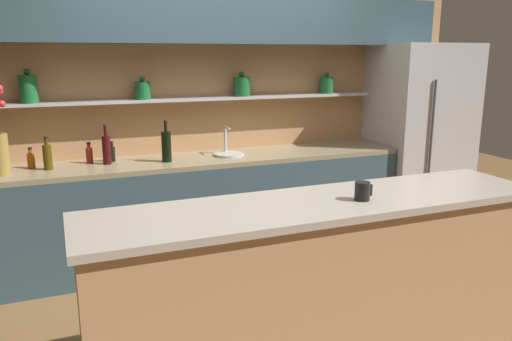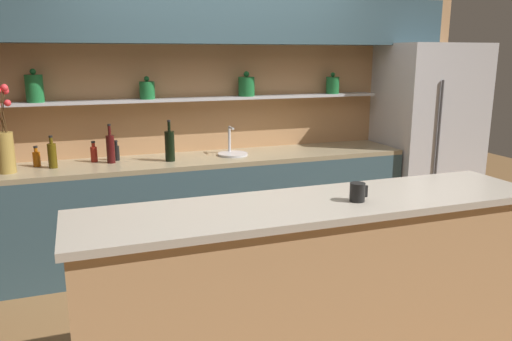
# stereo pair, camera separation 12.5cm
# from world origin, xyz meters

# --- Properties ---
(ground_plane) EXTENTS (12.00, 12.00, 0.00)m
(ground_plane) POSITION_xyz_m (0.00, 0.00, 0.00)
(ground_plane) COLOR brown
(back_wall_unit) EXTENTS (5.20, 0.44, 2.60)m
(back_wall_unit) POSITION_xyz_m (-0.00, 1.53, 1.55)
(back_wall_unit) COLOR tan
(back_wall_unit) RESTS_ON ground_plane
(back_counter_unit) EXTENTS (3.60, 0.62, 0.92)m
(back_counter_unit) POSITION_xyz_m (-0.15, 1.24, 0.46)
(back_counter_unit) COLOR #334C56
(back_counter_unit) RESTS_ON ground_plane
(island_counter) EXTENTS (2.63, 0.61, 1.02)m
(island_counter) POSITION_xyz_m (0.00, -0.59, 0.51)
(island_counter) COLOR tan
(island_counter) RESTS_ON ground_plane
(refrigerator) EXTENTS (0.92, 0.73, 1.90)m
(refrigerator) POSITION_xyz_m (2.14, 1.20, 0.95)
(refrigerator) COLOR #B7B7BC
(refrigerator) RESTS_ON ground_plane
(sink_fixture) EXTENTS (0.26, 0.26, 0.25)m
(sink_fixture) POSITION_xyz_m (0.09, 1.25, 0.95)
(sink_fixture) COLOR #B7B7BC
(sink_fixture) RESTS_ON back_counter_unit
(bottle_sauce_0) EXTENTS (0.05, 0.05, 0.17)m
(bottle_sauce_0) POSITION_xyz_m (-0.90, 1.37, 0.99)
(bottle_sauce_0) COLOR black
(bottle_sauce_0) RESTS_ON back_counter_unit
(bottle_wine_1) EXTENTS (0.07, 0.07, 0.32)m
(bottle_wine_1) POSITION_xyz_m (-0.95, 1.28, 1.04)
(bottle_wine_1) COLOR #380C0C
(bottle_wine_1) RESTS_ON back_counter_unit
(bottle_oil_2) EXTENTS (0.07, 0.07, 0.26)m
(bottle_oil_2) POSITION_xyz_m (-1.39, 1.24, 1.02)
(bottle_oil_2) COLOR #47380A
(bottle_oil_2) RESTS_ON back_counter_unit
(bottle_sauce_3) EXTENTS (0.05, 0.05, 0.17)m
(bottle_sauce_3) POSITION_xyz_m (-1.08, 1.37, 0.99)
(bottle_sauce_3) COLOR maroon
(bottle_sauce_3) RESTS_ON back_counter_unit
(bottle_wine_4) EXTENTS (0.08, 0.08, 0.35)m
(bottle_wine_4) POSITION_xyz_m (-0.48, 1.19, 1.05)
(bottle_wine_4) COLOR black
(bottle_wine_4) RESTS_ON back_counter_unit
(bottle_sauce_5) EXTENTS (0.06, 0.06, 0.16)m
(bottle_sauce_5) POSITION_xyz_m (-1.52, 1.35, 0.99)
(bottle_sauce_5) COLOR #9E4C0A
(bottle_sauce_5) RESTS_ON back_counter_unit
(coffee_mug) EXTENTS (0.10, 0.08, 0.10)m
(coffee_mug) POSITION_xyz_m (0.20, -0.66, 1.07)
(coffee_mug) COLOR black
(coffee_mug) RESTS_ON island_counter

